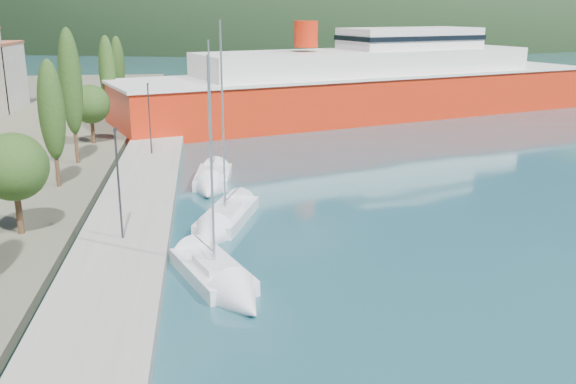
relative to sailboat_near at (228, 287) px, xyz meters
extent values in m
plane|color=#204D57|center=(3.50, 110.79, -0.32)|extent=(1400.00, 1400.00, 0.00)
cube|color=gray|center=(-5.50, 16.79, 0.08)|extent=(5.00, 88.00, 0.80)
cylinder|color=#47301E|center=(-11.31, 8.00, 1.56)|extent=(0.36, 0.36, 2.36)
sphere|color=#264217|center=(-11.31, 8.00, 4.26)|extent=(3.78, 3.78, 3.78)
cylinder|color=#47301E|center=(-11.31, 18.10, 1.37)|extent=(0.30, 0.30, 1.98)
ellipsoid|color=#264217|center=(-11.31, 18.10, 5.86)|extent=(1.80, 1.80, 7.01)
cylinder|color=#47301E|center=(-11.31, 25.44, 1.58)|extent=(0.30, 0.30, 2.40)
ellipsoid|color=#264217|center=(-11.31, 25.44, 7.02)|extent=(1.80, 1.80, 8.50)
cylinder|color=#47301E|center=(-11.31, 33.58, 1.51)|extent=(0.36, 0.36, 2.26)
sphere|color=#264217|center=(-11.31, 33.58, 4.08)|extent=(3.61, 3.61, 3.61)
cylinder|color=#47301E|center=(-11.31, 45.66, 1.43)|extent=(0.30, 0.30, 2.09)
ellipsoid|color=#264217|center=(-11.31, 45.66, 6.18)|extent=(1.80, 1.80, 7.42)
cylinder|color=#47301E|center=(-11.31, 54.80, 1.38)|extent=(0.30, 0.30, 1.99)
ellipsoid|color=#264217|center=(-11.31, 54.80, 5.90)|extent=(1.80, 1.80, 7.06)
cylinder|color=#2D2D33|center=(-5.50, 6.21, 3.48)|extent=(0.12, 0.12, 6.00)
cube|color=#2D2D33|center=(-5.50, 6.46, 6.48)|extent=(0.15, 0.50, 0.12)
cylinder|color=#2D2D33|center=(-5.50, 27.77, 3.48)|extent=(0.12, 0.12, 6.00)
cube|color=#2D2D33|center=(-5.50, 28.02, 6.48)|extent=(0.15, 0.50, 0.12)
cube|color=silver|center=(-0.70, 1.90, -0.05)|extent=(4.40, 6.53, 0.97)
cube|color=silver|center=(-0.56, 1.53, 0.59)|extent=(2.23, 2.78, 0.38)
cylinder|color=silver|center=(-0.56, 1.53, 5.54)|extent=(0.12, 0.12, 10.21)
cone|color=silver|center=(0.63, -1.73, -0.05)|extent=(3.29, 3.50, 2.47)
cube|color=silver|center=(0.42, 10.71, -0.06)|extent=(4.46, 7.15, 0.95)
cube|color=silver|center=(0.28, 10.28, 0.58)|extent=(2.24, 3.02, 0.37)
cylinder|color=silver|center=(0.28, 10.28, 6.23)|extent=(0.12, 0.12, 11.61)
cone|color=silver|center=(-0.96, 6.63, -0.06)|extent=(3.31, 3.75, 2.43)
cube|color=silver|center=(-0.30, 20.47, -0.04)|extent=(3.15, 6.07, 1.00)
cube|color=silver|center=(-0.34, 20.09, 0.63)|extent=(1.77, 2.48, 0.39)
cylinder|color=silver|center=(-0.34, 20.09, 5.46)|extent=(0.12, 0.12, 10.01)
cone|color=silver|center=(-0.69, 16.76, -0.04)|extent=(2.83, 2.98, 2.56)
cube|color=red|center=(19.10, 49.90, 2.01)|extent=(62.10, 31.98, 5.92)
cube|color=silver|center=(19.10, 49.90, 4.97)|extent=(62.63, 32.48, 0.32)
cube|color=silver|center=(19.10, 49.90, 6.23)|extent=(43.43, 23.75, 3.17)
cube|color=silver|center=(25.10, 51.97, 9.09)|extent=(18.79, 13.03, 2.54)
cylinder|color=red|center=(11.11, 47.14, 9.83)|extent=(2.75, 2.75, 2.96)
camera|label=1|loc=(-0.76, -27.90, 12.61)|focal=40.00mm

